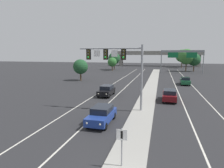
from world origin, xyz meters
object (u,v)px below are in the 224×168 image
(overhead_signal_mast, at_px, (119,62))
(tree_far_left_c, at_px, (114,58))
(tree_far_left_b, at_px, (80,67))
(tree_far_right_b, at_px, (182,56))
(tree_far_right_c, at_px, (194,60))
(car_oncoming_black, at_px, (107,90))
(tree_far_right_a, at_px, (187,57))
(car_oncoming_blue, at_px, (102,115))
(tree_far_left_a, at_px, (112,62))
(median_sign_post, at_px, (122,142))
(highway_sign_gantry, at_px, (182,54))
(car_receding_green, at_px, (185,81))
(car_receding_darkred, at_px, (169,95))

(overhead_signal_mast, bearing_deg, tree_far_left_c, 103.79)
(tree_far_left_b, bearing_deg, tree_far_right_b, 61.59)
(tree_far_right_c, bearing_deg, car_oncoming_black, -112.07)
(tree_far_right_a, xyz_separation_m, tree_far_right_b, (0.24, 18.86, 0.10))
(overhead_signal_mast, bearing_deg, tree_far_left_b, 122.07)
(tree_far_right_a, relative_size, tree_far_right_b, 0.98)
(tree_far_right_a, bearing_deg, car_oncoming_black, -109.41)
(tree_far_left_b, bearing_deg, car_oncoming_blue, -63.61)
(car_oncoming_blue, distance_m, tree_far_left_a, 56.89)
(car_oncoming_black, height_order, tree_far_right_b, tree_far_right_b)
(tree_far_right_b, bearing_deg, tree_far_right_a, -90.74)
(median_sign_post, height_order, car_oncoming_blue, median_sign_post)
(car_oncoming_blue, bearing_deg, tree_far_left_b, 116.39)
(car_oncoming_black, relative_size, tree_far_right_a, 0.56)
(car_oncoming_blue, bearing_deg, highway_sign_gantry, 77.33)
(median_sign_post, xyz_separation_m, tree_far_right_b, (10.81, 84.55, 3.75))
(tree_far_left_b, xyz_separation_m, tree_far_left_c, (0.23, 33.81, 1.18))
(car_oncoming_blue, distance_m, tree_far_right_a, 60.63)
(tree_far_right_a, height_order, tree_far_left_b, tree_far_right_a)
(tree_far_right_a, height_order, tree_far_left_c, tree_far_right_a)
(tree_far_left_c, xyz_separation_m, tree_far_right_c, (29.60, -1.60, -0.26))
(highway_sign_gantry, xyz_separation_m, tree_far_left_a, (-24.23, 3.91, -2.95))
(tree_far_left_a, bearing_deg, car_oncoming_black, -77.27)
(overhead_signal_mast, relative_size, tree_far_right_a, 0.90)
(median_sign_post, distance_m, car_receding_green, 33.72)
(median_sign_post, bearing_deg, overhead_signal_mast, 102.78)
(tree_far_right_b, height_order, tree_far_left_a, tree_far_right_b)
(overhead_signal_mast, xyz_separation_m, tree_far_left_b, (-14.03, 22.40, -2.20))
(tree_far_left_b, bearing_deg, highway_sign_gantry, 44.43)
(highway_sign_gantry, distance_m, tree_far_right_c, 9.33)
(highway_sign_gantry, bearing_deg, tree_far_right_b, 84.65)
(tree_far_right_a, bearing_deg, highway_sign_gantry, -106.70)
(overhead_signal_mast, relative_size, car_receding_green, 1.60)
(overhead_signal_mast, relative_size, tree_far_left_b, 1.43)
(car_receding_green, bearing_deg, tree_far_left_c, 123.87)
(tree_far_left_c, bearing_deg, tree_far_right_a, -4.11)
(tree_far_left_b, bearing_deg, car_receding_darkred, -39.66)
(car_receding_darkred, relative_size, tree_far_left_b, 0.89)
(overhead_signal_mast, xyz_separation_m, car_oncoming_blue, (-0.63, -4.61, -4.67))
(tree_far_left_c, relative_size, tree_far_right_c, 1.06)
(median_sign_post, relative_size, tree_far_left_b, 0.44)
(car_oncoming_blue, xyz_separation_m, car_oncoming_black, (-2.80, 11.77, 0.00))
(tree_far_right_c, relative_size, tree_far_right_b, 0.79)
(tree_far_left_a, bearing_deg, tree_far_left_c, 95.40)
(car_oncoming_blue, height_order, tree_far_left_b, tree_far_left_b)
(car_receding_green, bearing_deg, tree_far_right_a, 83.50)
(overhead_signal_mast, distance_m, car_receding_darkred, 9.53)
(car_oncoming_black, relative_size, highway_sign_gantry, 0.34)
(car_receding_green, distance_m, highway_sign_gantry, 25.89)
(tree_far_right_a, height_order, tree_far_right_b, tree_far_right_b)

